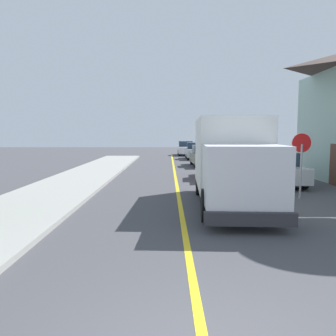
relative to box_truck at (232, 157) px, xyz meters
name	(u,v)px	position (x,y,z in m)	size (l,w,h in m)	color
centre_line_yellow	(180,199)	(-1.87, 1.04, -1.76)	(0.16, 56.00, 0.01)	gold
box_truck	(232,157)	(0.00, 0.00, 0.00)	(2.73, 7.28, 3.20)	silver
parked_car_near	(218,165)	(0.58, 7.43, -0.97)	(1.98, 4.47, 1.67)	maroon
parked_car_mid	(204,156)	(0.52, 14.87, -0.97)	(1.99, 4.47, 1.67)	#4C564C
parked_car_far	(196,151)	(0.44, 22.33, -0.97)	(1.83, 4.41, 1.67)	#B7B7BC
parked_car_furthest	(186,149)	(-0.22, 28.30, -0.97)	(1.82, 4.41, 1.67)	silver
parked_van_across	(279,169)	(3.33, 4.85, -0.97)	(1.86, 4.43, 1.67)	#B7B7BC
stop_sign	(302,153)	(3.05, 1.20, 0.09)	(0.80, 0.10, 2.65)	gray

